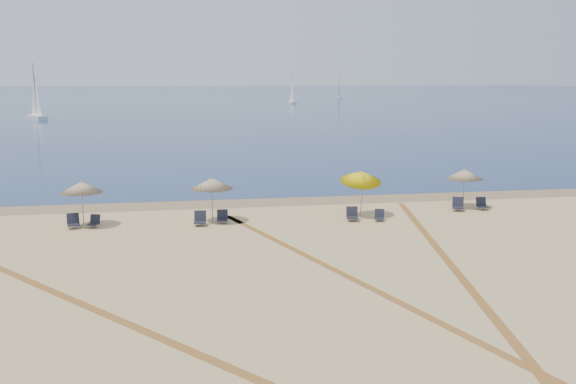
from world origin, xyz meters
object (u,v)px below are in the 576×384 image
object	(u,v)px
sailboat_2	(36,102)
umbrella_1	(82,187)
umbrella_4	(465,174)
chair_5	(222,217)
chair_4	(200,219)
chair_6	(352,215)
umbrella_3	(361,176)
chair_3	(94,222)
chair_9	(482,204)
umbrella_2	(212,183)
chair_2	(73,222)
chair_8	(458,205)
sailboat_1	(292,94)
chair_7	(379,216)
sailboat_0	(339,92)

from	to	relation	value
sailboat_2	umbrella_1	bearing A→B (deg)	-107.41
umbrella_4	chair_5	size ratio (longest dim) A/B	3.28
chair_4	chair_6	world-z (taller)	chair_4
umbrella_3	chair_3	bearing A→B (deg)	-179.03
chair_3	chair_5	bearing A→B (deg)	17.29
chair_4	chair_9	world-z (taller)	chair_4
chair_4	chair_9	size ratio (longest dim) A/B	1.08
umbrella_2	chair_5	world-z (taller)	umbrella_2
chair_2	chair_8	distance (m)	20.47
umbrella_4	chair_3	distance (m)	20.24
umbrella_1	chair_5	distance (m)	7.12
chair_2	chair_3	distance (m)	0.98
umbrella_2	umbrella_3	world-z (taller)	umbrella_3
chair_6	chair_8	size ratio (longest dim) A/B	0.87
umbrella_2	sailboat_2	xyz separation A→B (m)	(-25.99, 81.50, 0.85)
sailboat_2	chair_2	bearing A→B (deg)	-107.76
chair_6	sailboat_1	bearing A→B (deg)	91.14
chair_2	chair_4	bearing A→B (deg)	-17.77
chair_9	sailboat_2	xyz separation A→B (m)	(-41.04, 81.04, 2.53)
chair_5	chair_8	bearing A→B (deg)	8.57
chair_3	chair_8	xyz separation A→B (m)	(19.47, 0.70, 0.06)
chair_2	chair_7	bearing A→B (deg)	-17.03
chair_6	sailboat_0	distance (m)	168.49
umbrella_3	chair_8	size ratio (longest dim) A/B	3.00
umbrella_2	chair_4	world-z (taller)	umbrella_2
chair_8	chair_9	xyz separation A→B (m)	(1.44, 0.02, -0.02)
umbrella_4	sailboat_2	size ratio (longest dim) A/B	0.24
chair_4	chair_6	bearing A→B (deg)	3.13
umbrella_2	chair_6	world-z (taller)	umbrella_2
umbrella_2	umbrella_4	bearing A→B (deg)	4.73
chair_2	sailboat_0	distance (m)	171.68
umbrella_1	chair_8	xyz separation A→B (m)	(20.03, 0.36, -1.65)
chair_7	sailboat_0	xyz separation A→B (m)	(38.53, 163.96, 1.99)
umbrella_4	chair_7	xyz separation A→B (m)	(-5.73, -2.46, -1.65)
umbrella_1	chair_4	xyz separation A→B (m)	(5.76, -0.86, -1.65)
umbrella_1	sailboat_1	distance (m)	138.54
umbrella_2	sailboat_0	bearing A→B (deg)	73.87
sailboat_0	chair_5	bearing A→B (deg)	-86.93
chair_5	chair_6	size ratio (longest dim) A/B	0.88
chair_3	sailboat_2	xyz separation A→B (m)	(-20.13, 81.76, 2.56)
chair_6	chair_7	world-z (taller)	chair_6
chair_9	chair_6	bearing A→B (deg)	-166.66
umbrella_1	chair_3	size ratio (longest dim) A/B	3.19
chair_3	sailboat_2	distance (m)	84.24
chair_6	chair_9	xyz separation A→B (m)	(7.90, 1.46, -0.01)
chair_5	chair_8	distance (m)	13.15
chair_7	sailboat_0	bearing A→B (deg)	97.51
chair_2	chair_8	size ratio (longest dim) A/B	0.90
chair_3	sailboat_1	distance (m)	138.76
chair_6	chair_8	xyz separation A→B (m)	(6.46, 1.44, 0.01)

